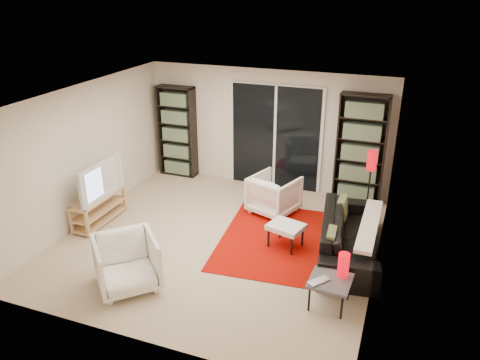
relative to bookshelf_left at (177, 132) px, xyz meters
The scene contains 20 objects.
floor 3.19m from the bookshelf_left, 50.10° to the right, with size 5.00×5.00×0.00m, color beige.
wall_back 1.97m from the bookshelf_left, ahead, with size 5.00×0.02×2.40m, color silver.
wall_front 5.22m from the bookshelf_left, 68.02° to the right, with size 5.00×0.02×2.40m, color silver.
wall_left 2.41m from the bookshelf_left, 103.27° to the right, with size 0.02×5.00×2.40m, color silver.
wall_right 5.03m from the bookshelf_left, 27.66° to the right, with size 0.02×5.00×2.40m, color silver.
ceiling 3.36m from the bookshelf_left, 50.10° to the right, with size 5.00×5.00×0.02m, color white.
sliding_door 2.16m from the bookshelf_left, ahead, with size 1.92×0.08×2.16m.
bookshelf_left is the anchor object (origin of this frame).
bookshelf_right 3.85m from the bookshelf_left, ahead, with size 0.90×0.30×2.10m.
tv_stand 2.60m from the bookshelf_left, 96.65° to the right, with size 0.38×1.18×0.50m.
tv 2.51m from the bookshelf_left, 96.20° to the right, with size 1.12×0.15×0.64m, color black.
rug 3.60m from the bookshelf_left, 35.20° to the right, with size 1.79×2.42×0.01m, color #AB0C02.
sofa 4.53m from the bookshelf_left, 26.42° to the right, with size 2.21×0.86×0.65m, color black.
armchair_back 2.78m from the bookshelf_left, 22.78° to the right, with size 0.77×0.79×0.72m, color white.
armchair_front 4.19m from the bookshelf_left, 72.49° to the right, with size 0.81×0.83×0.76m, color white.
ottoman 3.77m from the bookshelf_left, 35.40° to the right, with size 0.63×0.56×0.40m.
side_table 5.24m from the bookshelf_left, 40.50° to the right, with size 0.55×0.55×0.40m.
laptop 5.24m from the bookshelf_left, 42.26° to the right, with size 0.30×0.20×0.02m, color silver.
table_lamp 5.23m from the bookshelf_left, 38.35° to the right, with size 0.15×0.15×0.34m, color red.
floor_lamp 4.17m from the bookshelf_left, ahead, with size 0.19×0.19×1.27m.
Camera 1 is at (2.68, -6.19, 3.99)m, focal length 35.00 mm.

